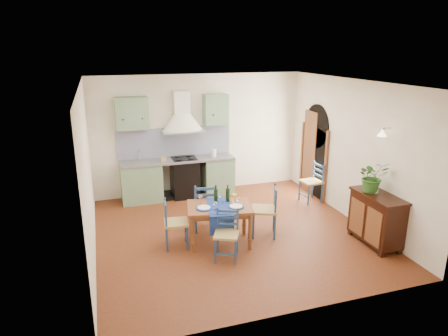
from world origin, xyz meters
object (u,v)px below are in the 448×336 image
(sideboard, at_px, (376,217))
(chair_near, at_px, (227,234))
(dining_table, at_px, (220,210))
(potted_plant, at_px, (373,177))

(sideboard, bearing_deg, chair_near, 173.23)
(dining_table, relative_size, chair_near, 1.48)
(dining_table, xyz_separation_m, potted_plant, (2.58, -0.70, 0.59))
(sideboard, relative_size, potted_plant, 1.86)
(chair_near, distance_m, sideboard, 2.69)
(sideboard, distance_m, potted_plant, 0.73)
(dining_table, xyz_separation_m, chair_near, (-0.05, -0.54, -0.20))
(dining_table, bearing_deg, chair_near, -95.32)
(dining_table, relative_size, sideboard, 1.18)
(sideboard, bearing_deg, potted_plant, 104.39)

